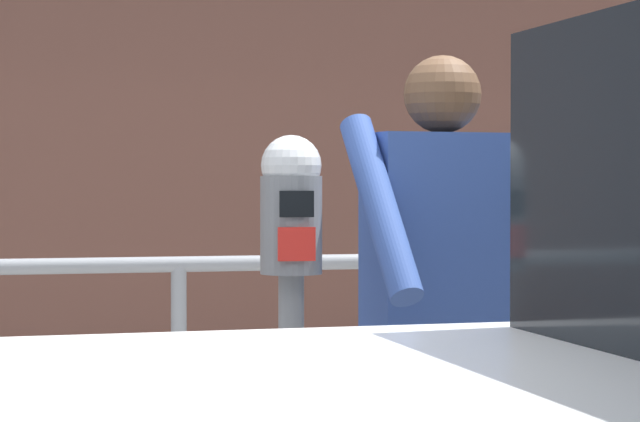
% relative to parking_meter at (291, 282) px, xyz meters
% --- Properties ---
extents(parking_meter, '(0.17, 0.18, 1.43)m').
position_rel_parking_meter_xyz_m(parking_meter, '(0.00, 0.00, 0.00)').
color(parking_meter, slate).
rests_on(parking_meter, sidewalk_curb).
extents(pedestrian_at_meter, '(0.61, 0.54, 1.66)m').
position_rel_parking_meter_xyz_m(pedestrian_at_meter, '(0.46, 0.08, -0.08)').
color(pedestrian_at_meter, slate).
rests_on(pedestrian_at_meter, sidewalk_curb).
extents(background_railing, '(24.06, 0.06, 1.01)m').
position_rel_parking_meter_xyz_m(background_railing, '(-0.11, 1.51, -0.31)').
color(background_railing, gray).
rests_on(background_railing, sidewalk_curb).
extents(backdrop_wall, '(32.00, 0.50, 2.96)m').
position_rel_parking_meter_xyz_m(backdrop_wall, '(-0.11, 3.47, 0.31)').
color(backdrop_wall, brown).
rests_on(backdrop_wall, ground).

